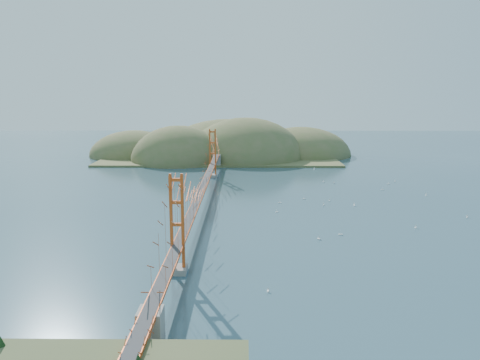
{
  "coord_description": "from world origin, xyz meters",
  "views": [
    {
      "loc": [
        7.7,
        -81.2,
        20.94
      ],
      "look_at": [
        6.86,
        0.0,
        5.15
      ],
      "focal_mm": 35.0,
      "sensor_mm": 36.0,
      "label": 1
    }
  ],
  "objects_px": {
    "sailboat_0": "(354,205)",
    "bridge": "(201,169)",
    "fort": "(152,352)",
    "sailboat_2": "(340,234)",
    "sailboat_1": "(304,198)"
  },
  "relations": [
    {
      "from": "bridge",
      "to": "fort",
      "type": "height_order",
      "value": "bridge"
    },
    {
      "from": "bridge",
      "to": "sailboat_0",
      "type": "distance_m",
      "value": 28.68
    },
    {
      "from": "bridge",
      "to": "fort",
      "type": "bearing_deg",
      "value": -89.52
    },
    {
      "from": "sailboat_1",
      "to": "sailboat_2",
      "type": "bearing_deg",
      "value": -83.7
    },
    {
      "from": "bridge",
      "to": "fort",
      "type": "distance_m",
      "value": 48.4
    },
    {
      "from": "fort",
      "to": "sailboat_1",
      "type": "distance_m",
      "value": 58.19
    },
    {
      "from": "sailboat_1",
      "to": "fort",
      "type": "bearing_deg",
      "value": -108.86
    },
    {
      "from": "sailboat_0",
      "to": "sailboat_2",
      "type": "xyz_separation_m",
      "value": [
        -6.07,
        -17.55,
        -0.0
      ]
    },
    {
      "from": "bridge",
      "to": "sailboat_0",
      "type": "height_order",
      "value": "bridge"
    },
    {
      "from": "fort",
      "to": "sailboat_1",
      "type": "bearing_deg",
      "value": 71.14
    },
    {
      "from": "bridge",
      "to": "sailboat_2",
      "type": "distance_m",
      "value": 27.65
    },
    {
      "from": "sailboat_2",
      "to": "sailboat_1",
      "type": "relative_size",
      "value": 1.12
    },
    {
      "from": "sailboat_0",
      "to": "bridge",
      "type": "bearing_deg",
      "value": -176.13
    },
    {
      "from": "bridge",
      "to": "sailboat_2",
      "type": "relative_size",
      "value": 130.31
    },
    {
      "from": "bridge",
      "to": "fort",
      "type": "xyz_separation_m",
      "value": [
        0.4,
        -47.98,
        -6.34
      ]
    }
  ]
}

